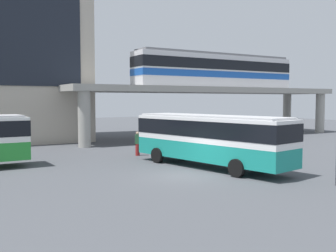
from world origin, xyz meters
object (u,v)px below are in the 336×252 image
at_px(pedestrian_at_kerb, 138,144).
at_px(bicycle_silver, 278,137).
at_px(bicycle_brown, 146,144).
at_px(bicycle_orange, 160,141).
at_px(bus_main, 210,135).
at_px(train, 216,70).

bearing_deg(pedestrian_at_kerb, bicycle_silver, 9.21).
height_order(bicycle_brown, pedestrian_at_kerb, pedestrian_at_kerb).
xyz_separation_m(bicycle_orange, pedestrian_at_kerb, (-4.86, -5.16, 0.49)).
bearing_deg(bus_main, bicycle_silver, 31.54).
bearing_deg(train, bus_main, -128.52).
bearing_deg(bus_main, bicycle_orange, 74.48).
distance_m(bicycle_orange, bicycle_brown, 2.47).
relative_size(bus_main, bicycle_silver, 6.83).
bearing_deg(train, bicycle_orange, -154.98).
relative_size(bus_main, bicycle_brown, 6.34).
xyz_separation_m(train, bus_main, (-13.37, -16.79, -5.51)).
distance_m(bicycle_silver, bicycle_orange, 12.81).
distance_m(bus_main, pedestrian_at_kerb, 7.21).
xyz_separation_m(bus_main, bicycle_silver, (15.96, 9.79, -1.63)).
relative_size(bus_main, pedestrian_at_kerb, 6.30).
bearing_deg(pedestrian_at_kerb, bicycle_orange, 46.71).
height_order(bus_main, bicycle_brown, bus_main).
xyz_separation_m(bus_main, pedestrian_at_kerb, (-1.49, 6.97, -1.14)).
bearing_deg(bicycle_silver, bus_main, -148.46).
relative_size(bicycle_silver, pedestrian_at_kerb, 0.92).
xyz_separation_m(train, pedestrian_at_kerb, (-14.86, -9.83, -6.65)).
bearing_deg(train, pedestrian_at_kerb, -146.52).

